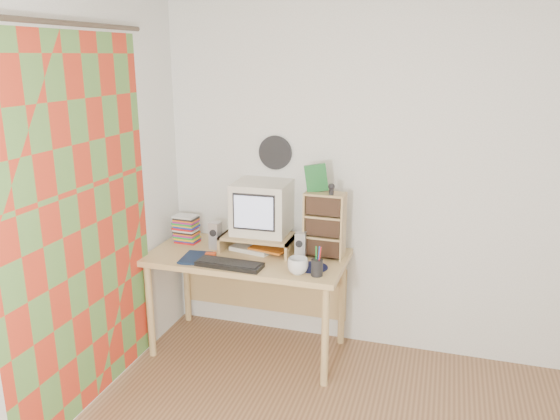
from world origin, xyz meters
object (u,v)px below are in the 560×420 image
Objects in this scene: desk at (251,269)px; crt_monitor at (261,208)px; dvd_stack at (186,227)px; cd_rack at (325,225)px; keyboard at (229,264)px; diary at (183,255)px; mug at (298,266)px.

desk is 0.45m from crt_monitor.
dvd_stack is 1.07m from cd_rack.
crt_monitor reaches higher than desk.
keyboard is at bearing -144.97° from cd_rack.
desk is 0.51m from diary.
diary is (-0.93, -0.33, -0.21)m from cd_rack.
keyboard is 0.98× the size of cd_rack.
desk is at bearing -171.73° from cd_rack.
dvd_stack is at bearing 159.93° from mug.
crt_monitor reaches higher than cd_rack.
diary is at bearing -159.12° from cd_rack.
cd_rack reaches higher than dvd_stack.
crt_monitor is at bearing 5.95° from dvd_stack.
diary is at bearing 175.36° from keyboard.
desk is 0.35m from keyboard.
mug is (0.47, 0.01, 0.04)m from keyboard.
desk is 10.22× the size of mug.
crt_monitor is at bearing 31.52° from diary.
crt_monitor is (0.05, 0.09, 0.44)m from desk.
cd_rack is (0.53, 0.06, 0.37)m from desk.
keyboard is 0.47m from mug.
desk is 6.38× the size of diary.
crt_monitor is at bearing 80.10° from keyboard.
desk is 3.09× the size of keyboard.
dvd_stack is 1.73× the size of mug.
dvd_stack is 0.36m from diary.
keyboard is 0.63m from dvd_stack.
diary reaches higher than keyboard.
mug is (0.44, -0.30, 0.19)m from desk.
keyboard is at bearing -104.20° from crt_monitor.
cd_rack is 3.37× the size of mug.
desk is 5.89× the size of dvd_stack.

